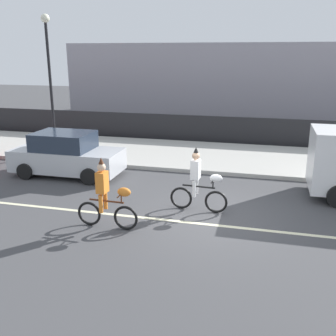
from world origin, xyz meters
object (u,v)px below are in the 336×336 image
parade_cyclist_orange (107,198)px  street_lamp_post (49,65)px  parked_car_silver (66,155)px  parade_cyclist_zebra (199,184)px

parade_cyclist_orange → street_lamp_post: bearing=128.8°
parade_cyclist_orange → street_lamp_post: (-5.25, 6.53, 3.15)m
parade_cyclist_orange → parked_car_silver: parade_cyclist_orange is taller
parked_car_silver → parade_cyclist_zebra: bearing=-22.4°
parade_cyclist_orange → parade_cyclist_zebra: size_ratio=1.00×
parade_cyclist_orange → parked_car_silver: 5.18m
parade_cyclist_zebra → parked_car_silver: bearing=157.6°
parade_cyclist_orange → street_lamp_post: 8.95m
parade_cyclist_zebra → parked_car_silver: parade_cyclist_zebra is taller
parade_cyclist_zebra → parade_cyclist_orange: bearing=-140.8°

